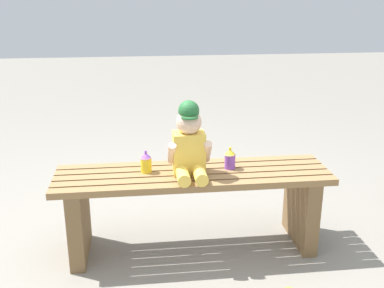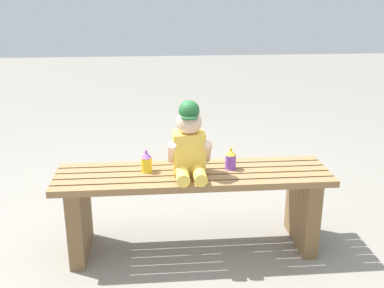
# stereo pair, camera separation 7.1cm
# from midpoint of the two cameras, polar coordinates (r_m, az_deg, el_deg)

# --- Properties ---
(ground_plane) EXTENTS (16.00, 16.00, 0.00)m
(ground_plane) POSITION_cam_midpoint_polar(r_m,az_deg,el_deg) (2.74, 0.91, -12.56)
(ground_plane) COLOR gray
(park_bench) EXTENTS (1.51, 0.39, 0.47)m
(park_bench) POSITION_cam_midpoint_polar(r_m,az_deg,el_deg) (2.59, 0.95, -6.73)
(park_bench) COLOR olive
(park_bench) RESTS_ON ground_plane
(child_figure) EXTENTS (0.23, 0.27, 0.40)m
(child_figure) POSITION_cam_midpoint_polar(r_m,az_deg,el_deg) (2.44, 0.50, 0.11)
(child_figure) COLOR #F2C64C
(child_figure) RESTS_ON park_bench
(sippy_cup_left) EXTENTS (0.06, 0.06, 0.12)m
(sippy_cup_left) POSITION_cam_midpoint_polar(r_m,az_deg,el_deg) (2.52, -4.85, -2.19)
(sippy_cup_left) COLOR yellow
(sippy_cup_left) RESTS_ON park_bench
(sippy_cup_right) EXTENTS (0.06, 0.06, 0.12)m
(sippy_cup_right) POSITION_cam_midpoint_polar(r_m,az_deg,el_deg) (2.57, 5.59, -1.86)
(sippy_cup_right) COLOR #8C4CCC
(sippy_cup_right) RESTS_ON park_bench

